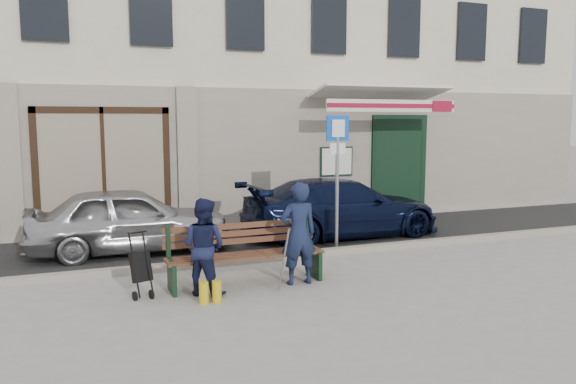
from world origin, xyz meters
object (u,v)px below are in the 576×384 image
man (298,234)px  stroller (141,268)px  car_silver (130,220)px  car_navy (342,208)px  bench (243,255)px  woman (204,247)px  parking_sign (337,161)px

man → stroller: size_ratio=1.71×
car_silver → man: size_ratio=2.37×
car_navy → bench: bearing=129.0°
car_silver → bench: 3.07m
woman → stroller: size_ratio=1.52×
car_silver → woman: size_ratio=2.66×
parking_sign → bench: parking_sign is taller
car_navy → woman: 4.61m
car_silver → woman: 3.08m
stroller → bench: bearing=-18.5°
woman → bench: bearing=-115.6°
parking_sign → car_silver: bearing=158.2°
car_silver → car_navy: size_ratio=0.86×
man → woman: size_ratio=1.12×
car_silver → woman: (0.74, -2.99, 0.07)m
car_navy → bench: (-2.96, -2.61, -0.17)m
woman → stroller: bearing=28.6°
parking_sign → man: size_ratio=1.64×
bench → man: bearing=-18.3°
car_silver → stroller: (-0.11, -2.76, -0.23)m
car_navy → man: size_ratio=2.77×
parking_sign → woman: parking_sign is taller
parking_sign → woman: bearing=-152.9°
stroller → car_silver: bearing=68.0°
parking_sign → stroller: (-3.83, -1.58, -1.30)m
man → stroller: (-2.30, 0.24, -0.38)m
woman → stroller: (-0.85, 0.22, -0.29)m
car_silver → parking_sign: 4.04m
parking_sign → stroller: bearing=-161.7°
woman → man: bearing=-137.2°
parking_sign → man: 2.55m
parking_sign → man: (-1.53, -1.82, -0.92)m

